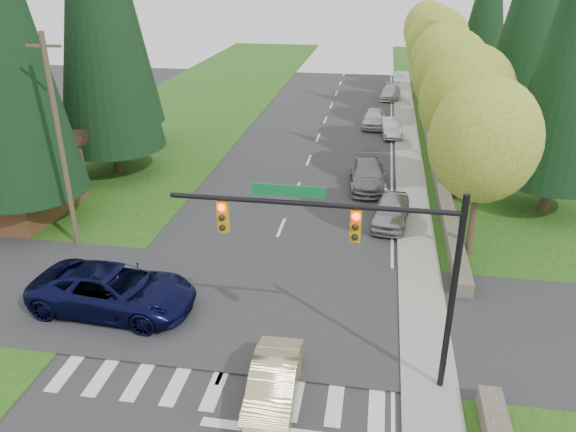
% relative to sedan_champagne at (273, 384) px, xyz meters
% --- Properties ---
extents(grass_east, '(14.00, 110.00, 0.06)m').
position_rel_sedan_champagne_xyz_m(grass_east, '(11.02, 17.00, -0.65)').
color(grass_east, '#1E4512').
rests_on(grass_east, ground).
extents(grass_west, '(14.00, 110.00, 0.06)m').
position_rel_sedan_champagne_xyz_m(grass_west, '(-14.98, 17.00, -0.65)').
color(grass_west, '#1E4512').
rests_on(grass_west, ground).
extents(cross_street, '(120.00, 8.00, 0.10)m').
position_rel_sedan_champagne_xyz_m(cross_street, '(-1.98, 5.00, -0.68)').
color(cross_street, '#28282B').
rests_on(cross_street, ground).
extents(sidewalk_east, '(1.80, 80.00, 0.13)m').
position_rel_sedan_champagne_xyz_m(sidewalk_east, '(4.92, 19.00, -0.62)').
color(sidewalk_east, gray).
rests_on(sidewalk_east, ground).
extents(curb_east, '(0.20, 80.00, 0.13)m').
position_rel_sedan_champagne_xyz_m(curb_east, '(4.07, 19.00, -0.62)').
color(curb_east, gray).
rests_on(curb_east, ground).
extents(stone_wall_north, '(0.70, 40.00, 0.70)m').
position_rel_sedan_champagne_xyz_m(stone_wall_north, '(6.62, 27.00, -0.33)').
color(stone_wall_north, '#4C4438').
rests_on(stone_wall_north, ground).
extents(traffic_signal, '(8.70, 0.37, 6.80)m').
position_rel_sedan_champagne_xyz_m(traffic_signal, '(2.39, 1.50, 4.30)').
color(traffic_signal, black).
rests_on(traffic_signal, ground).
extents(brown_building, '(8.40, 8.40, 5.40)m').
position_rel_sedan_champagne_xyz_m(brown_building, '(-16.98, 12.00, 2.46)').
color(brown_building, '#4C2D19').
rests_on(brown_building, ground).
extents(utility_pole, '(1.60, 0.24, 10.00)m').
position_rel_sedan_champagne_xyz_m(utility_pole, '(-11.48, 9.00, 4.46)').
color(utility_pole, '#473828').
rests_on(utility_pole, ground).
extents(decid_tree_0, '(4.80, 4.80, 8.37)m').
position_rel_sedan_champagne_xyz_m(decid_tree_0, '(7.22, 11.00, 4.92)').
color(decid_tree_0, '#38281C').
rests_on(decid_tree_0, ground).
extents(decid_tree_1, '(5.20, 5.20, 8.80)m').
position_rel_sedan_champagne_xyz_m(decid_tree_1, '(7.32, 18.00, 5.12)').
color(decid_tree_1, '#38281C').
rests_on(decid_tree_1, ground).
extents(decid_tree_2, '(5.00, 5.00, 8.82)m').
position_rel_sedan_champagne_xyz_m(decid_tree_2, '(7.12, 25.00, 5.25)').
color(decid_tree_2, '#38281C').
rests_on(decid_tree_2, ground).
extents(decid_tree_3, '(5.00, 5.00, 8.55)m').
position_rel_sedan_champagne_xyz_m(decid_tree_3, '(7.22, 32.00, 4.98)').
color(decid_tree_3, '#38281C').
rests_on(decid_tree_3, ground).
extents(decid_tree_4, '(5.40, 5.40, 9.18)m').
position_rel_sedan_champagne_xyz_m(decid_tree_4, '(7.32, 39.00, 5.38)').
color(decid_tree_4, '#38281C').
rests_on(decid_tree_4, ground).
extents(decid_tree_5, '(4.80, 4.80, 8.30)m').
position_rel_sedan_champagne_xyz_m(decid_tree_5, '(7.12, 46.00, 4.85)').
color(decid_tree_5, '#38281C').
rests_on(decid_tree_5, ground).
extents(decid_tree_6, '(5.20, 5.20, 8.86)m').
position_rel_sedan_champagne_xyz_m(decid_tree_6, '(7.22, 53.00, 5.18)').
color(decid_tree_6, '#38281C').
rests_on(decid_tree_6, ground).
extents(conifer_e_c, '(5.10, 5.10, 16.80)m').
position_rel_sedan_champagne_xyz_m(conifer_e_c, '(12.02, 45.00, 8.61)').
color(conifer_e_c, '#38281C').
rests_on(conifer_e_c, ground).
extents(sedan_champagne, '(1.57, 4.18, 1.36)m').
position_rel_sedan_champagne_xyz_m(sedan_champagne, '(0.00, 0.00, 0.00)').
color(sedan_champagne, tan).
rests_on(sedan_champagne, ground).
extents(suv_navy, '(6.62, 3.34, 1.79)m').
position_rel_sedan_champagne_xyz_m(suv_navy, '(-7.13, 3.99, 0.22)').
color(suv_navy, black).
rests_on(suv_navy, ground).
extents(parked_car_a, '(2.20, 4.47, 1.47)m').
position_rel_sedan_champagne_xyz_m(parked_car_a, '(3.62, 13.95, 0.05)').
color(parked_car_a, '#A4A3A8').
rests_on(parked_car_a, ground).
extents(parked_car_b, '(2.49, 5.36, 1.51)m').
position_rel_sedan_champagne_xyz_m(parked_car_b, '(2.22, 19.15, 0.08)').
color(parked_car_b, slate).
rests_on(parked_car_b, ground).
extents(parked_car_c, '(1.85, 4.20, 1.34)m').
position_rel_sedan_champagne_xyz_m(parked_car_c, '(3.62, 30.54, -0.01)').
color(parked_car_c, '#B7B7BD').
rests_on(parked_car_c, ground).
extents(parked_car_d, '(1.97, 4.40, 1.47)m').
position_rel_sedan_champagne_xyz_m(parked_car_d, '(2.22, 33.05, 0.05)').
color(parked_car_d, silver).
rests_on(parked_car_d, ground).
extents(parked_car_e, '(2.19, 4.63, 1.30)m').
position_rel_sedan_champagne_xyz_m(parked_car_e, '(3.62, 43.95, -0.03)').
color(parked_car_e, '#B4B4B9').
rests_on(parked_car_e, ground).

